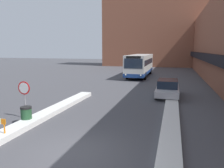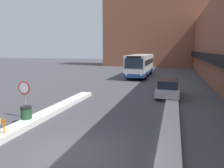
# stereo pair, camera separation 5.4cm
# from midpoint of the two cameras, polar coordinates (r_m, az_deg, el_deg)

# --- Properties ---
(ground_plane) EXTENTS (160.00, 160.00, 0.00)m
(ground_plane) POSITION_cam_midpoint_polar(r_m,az_deg,el_deg) (8.93, -10.56, -17.44)
(ground_plane) COLOR #47474C
(building_backdrop_far) EXTENTS (26.00, 8.00, 18.68)m
(building_backdrop_far) POSITION_cam_midpoint_polar(r_m,az_deg,el_deg) (54.52, 12.26, 14.49)
(building_backdrop_far) COLOR brown
(building_backdrop_far) RESTS_ON ground_plane
(snow_bank_left) EXTENTS (0.90, 12.96, 0.29)m
(snow_bank_left) POSITION_cam_midpoint_polar(r_m,az_deg,el_deg) (13.58, -17.37, -7.71)
(snow_bank_left) COLOR silver
(snow_bank_left) RESTS_ON ground_plane
(snow_bank_right) EXTENTS (0.90, 14.44, 0.21)m
(snow_bank_right) POSITION_cam_midpoint_polar(r_m,az_deg,el_deg) (11.51, 14.94, -10.84)
(snow_bank_right) COLOR silver
(snow_bank_right) RESTS_ON ground_plane
(city_bus) EXTENTS (2.65, 11.37, 3.19)m
(city_bus) POSITION_cam_midpoint_polar(r_m,az_deg,el_deg) (32.60, 7.28, 5.05)
(city_bus) COLOR silver
(city_bus) RESTS_ON ground_plane
(parked_car_front) EXTENTS (1.87, 4.65, 1.42)m
(parked_car_front) POSITION_cam_midpoint_polar(r_m,az_deg,el_deg) (19.13, 14.23, -1.00)
(parked_car_front) COLOR #B7B7BC
(parked_car_front) RESTS_ON ground_plane
(stop_sign) EXTENTS (0.76, 0.08, 2.16)m
(stop_sign) POSITION_cam_midpoint_polar(r_m,az_deg,el_deg) (13.46, -22.06, -1.89)
(stop_sign) COLOR gray
(stop_sign) RESTS_ON ground_plane
(trash_bin) EXTENTS (0.59, 0.59, 0.95)m
(trash_bin) POSITION_cam_midpoint_polar(r_m,az_deg,el_deg) (12.64, -21.59, -7.59)
(trash_bin) COLOR #234C2D
(trash_bin) RESTS_ON ground_plane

